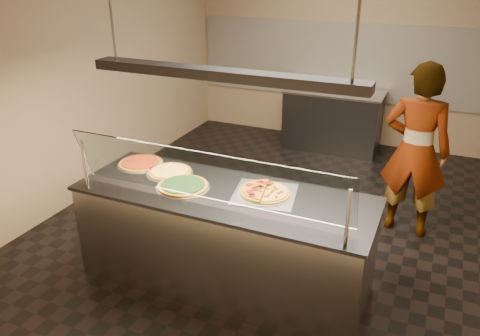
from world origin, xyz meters
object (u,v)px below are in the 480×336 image
at_px(prep_table, 332,120).
at_px(heat_lamp_housing, 222,74).
at_px(serving_counter, 224,238).
at_px(pizza_spinach, 183,186).
at_px(pizza_cheese, 170,171).
at_px(pizza_spatula, 168,169).
at_px(perforated_tray, 265,194).
at_px(half_pizza_pepperoni, 254,188).
at_px(half_pizza_sausage, 276,194).
at_px(worker, 416,151).
at_px(sneeze_guard, 204,176).
at_px(pizza_tomato, 141,163).

distance_m(prep_table, heat_lamp_housing, 4.09).
relative_size(serving_counter, pizza_spinach, 5.51).
distance_m(pizza_cheese, pizza_spatula, 0.03).
height_order(serving_counter, heat_lamp_housing, heat_lamp_housing).
bearing_deg(pizza_cheese, pizza_spinach, -38.84).
bearing_deg(perforated_tray, half_pizza_pepperoni, -179.93).
height_order(pizza_spinach, pizza_spatula, pizza_spatula).
bearing_deg(prep_table, heat_lamp_housing, -90.91).
bearing_deg(half_pizza_pepperoni, serving_counter, -155.07).
relative_size(half_pizza_pepperoni, pizza_spinach, 0.98).
distance_m(half_pizza_sausage, pizza_spinach, 0.83).
distance_m(pizza_cheese, worker, 2.55).
relative_size(perforated_tray, pizza_spatula, 2.58).
height_order(pizza_cheese, prep_table, pizza_cheese).
xyz_separation_m(perforated_tray, pizza_spatula, (-1.00, 0.07, 0.02)).
bearing_deg(heat_lamp_housing, serving_counter, -90.00).
xyz_separation_m(pizza_cheese, prep_table, (0.70, 3.65, -0.48)).
bearing_deg(prep_table, sneeze_guard, -90.83).
xyz_separation_m(serving_counter, worker, (1.43, 1.65, 0.47)).
height_order(sneeze_guard, pizza_cheese, sneeze_guard).
height_order(pizza_cheese, pizza_tomato, same).
height_order(pizza_tomato, prep_table, pizza_tomato).
relative_size(serving_counter, worker, 1.39).
height_order(sneeze_guard, half_pizza_sausage, sneeze_guard).
height_order(perforated_tray, heat_lamp_housing, heat_lamp_housing).
xyz_separation_m(sneeze_guard, worker, (1.43, 1.99, -0.29)).
relative_size(half_pizza_sausage, pizza_cheese, 1.06).
bearing_deg(half_pizza_pepperoni, half_pizza_sausage, 0.19).
distance_m(half_pizza_sausage, pizza_spatula, 1.11).
distance_m(pizza_tomato, pizza_spatula, 0.34).
relative_size(prep_table, worker, 0.79).
xyz_separation_m(pizza_spatula, prep_table, (0.73, 3.64, -0.49)).
bearing_deg(prep_table, pizza_tomato, -106.55).
distance_m(half_pizza_pepperoni, worker, 1.95).
xyz_separation_m(perforated_tray, half_pizza_sausage, (0.10, 0.00, 0.02)).
relative_size(half_pizza_pepperoni, heat_lamp_housing, 0.20).
relative_size(serving_counter, prep_table, 1.75).
bearing_deg(pizza_spinach, perforated_tray, 13.24).
distance_m(pizza_spinach, pizza_spatula, 0.38).
distance_m(half_pizza_sausage, worker, 1.83).
xyz_separation_m(pizza_cheese, pizza_tomato, (-0.37, 0.06, 0.00)).
xyz_separation_m(serving_counter, pizza_tomato, (-1.01, 0.22, 0.48)).
bearing_deg(heat_lamp_housing, half_pizza_pepperoni, 24.93).
distance_m(perforated_tray, pizza_spatula, 1.00).
relative_size(sneeze_guard, pizza_cheese, 5.44).
height_order(pizza_cheese, pizza_spatula, pizza_spatula).
height_order(half_pizza_pepperoni, heat_lamp_housing, heat_lamp_housing).
bearing_deg(pizza_spatula, sneeze_guard, -38.00).
bearing_deg(prep_table, half_pizza_pepperoni, -87.32).
height_order(pizza_spatula, worker, worker).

